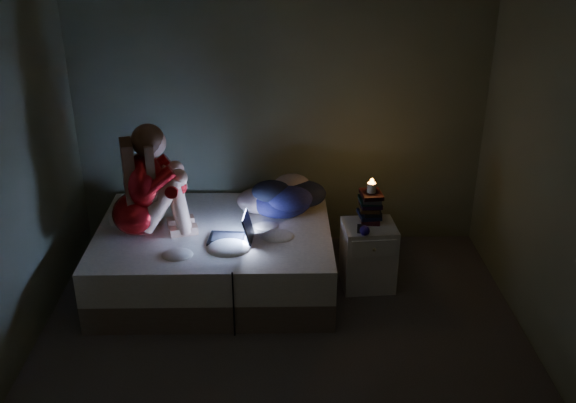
{
  "coord_description": "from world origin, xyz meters",
  "views": [
    {
      "loc": [
        -0.03,
        -3.57,
        2.92
      ],
      "look_at": [
        0.05,
        1.0,
        0.8
      ],
      "focal_mm": 40.57,
      "sensor_mm": 36.0,
      "label": 1
    }
  ],
  "objects_px": {
    "woman": "(133,182)",
    "nightstand": "(368,255)",
    "phone": "(361,228)",
    "bed": "(215,257)",
    "laptop": "(229,226)",
    "candle": "(372,188)"
  },
  "relations": [
    {
      "from": "woman",
      "to": "nightstand",
      "type": "xyz_separation_m",
      "value": [
        1.84,
        0.07,
        -0.69
      ]
    },
    {
      "from": "phone",
      "to": "nightstand",
      "type": "bearing_deg",
      "value": 51.24
    },
    {
      "from": "nightstand",
      "to": "phone",
      "type": "xyz_separation_m",
      "value": [
        -0.08,
        -0.07,
        0.28
      ]
    },
    {
      "from": "bed",
      "to": "woman",
      "type": "xyz_separation_m",
      "value": [
        -0.58,
        -0.1,
        0.71
      ]
    },
    {
      "from": "nightstand",
      "to": "phone",
      "type": "distance_m",
      "value": 0.3
    },
    {
      "from": "laptop",
      "to": "bed",
      "type": "bearing_deg",
      "value": 131.57
    },
    {
      "from": "laptop",
      "to": "phone",
      "type": "distance_m",
      "value": 1.04
    },
    {
      "from": "woman",
      "to": "laptop",
      "type": "relative_size",
      "value": 2.68
    },
    {
      "from": "nightstand",
      "to": "phone",
      "type": "bearing_deg",
      "value": -144.04
    },
    {
      "from": "bed",
      "to": "nightstand",
      "type": "xyz_separation_m",
      "value": [
        1.26,
        -0.03,
        0.02
      ]
    },
    {
      "from": "woman",
      "to": "candle",
      "type": "relative_size",
      "value": 11.37
    },
    {
      "from": "candle",
      "to": "phone",
      "type": "distance_m",
      "value": 0.33
    },
    {
      "from": "phone",
      "to": "woman",
      "type": "bearing_deg",
      "value": -168.79
    },
    {
      "from": "laptop",
      "to": "nightstand",
      "type": "bearing_deg",
      "value": 13.45
    },
    {
      "from": "laptop",
      "to": "phone",
      "type": "relative_size",
      "value": 2.42
    },
    {
      "from": "bed",
      "to": "candle",
      "type": "distance_m",
      "value": 1.39
    },
    {
      "from": "woman",
      "to": "candle",
      "type": "distance_m",
      "value": 1.86
    },
    {
      "from": "woman",
      "to": "bed",
      "type": "bearing_deg",
      "value": -5.84
    },
    {
      "from": "woman",
      "to": "phone",
      "type": "bearing_deg",
      "value": -15.71
    },
    {
      "from": "bed",
      "to": "laptop",
      "type": "height_order",
      "value": "laptop"
    },
    {
      "from": "laptop",
      "to": "phone",
      "type": "xyz_separation_m",
      "value": [
        1.03,
        0.09,
        -0.08
      ]
    },
    {
      "from": "laptop",
      "to": "phone",
      "type": "height_order",
      "value": "laptop"
    }
  ]
}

